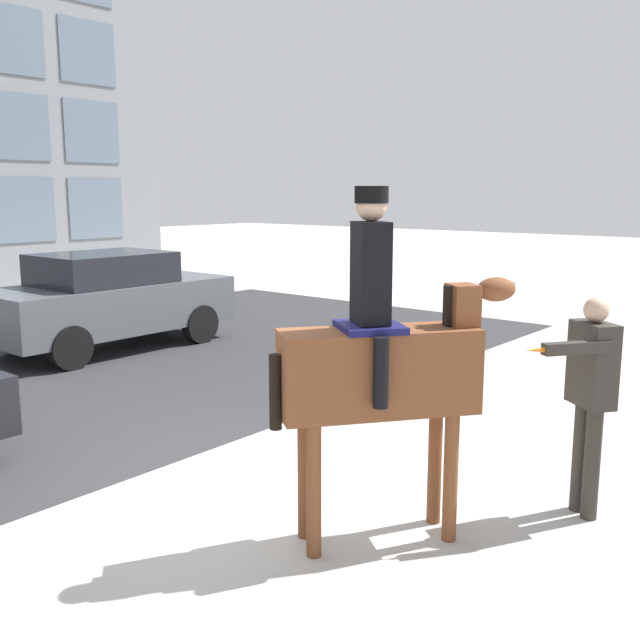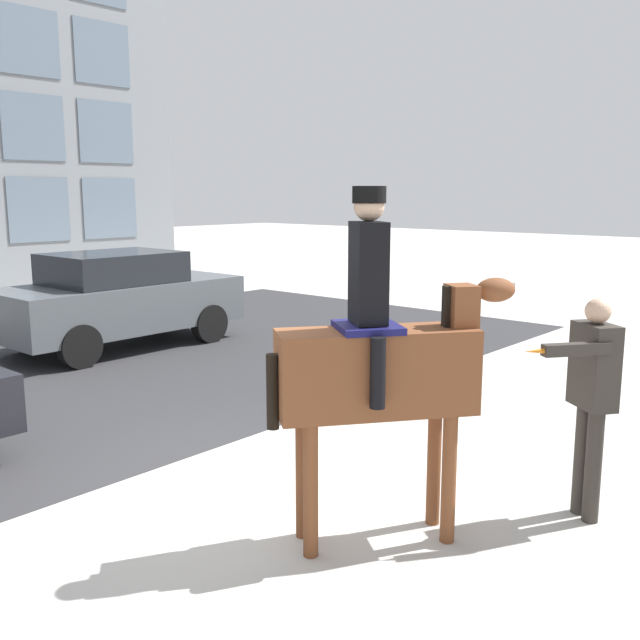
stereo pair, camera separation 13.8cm
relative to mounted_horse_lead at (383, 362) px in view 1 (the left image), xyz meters
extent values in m
plane|color=#B2AFA8|center=(-0.11, 1.93, -1.38)|extent=(80.00, 80.00, 0.00)
cube|color=slate|center=(5.14, 14.76, 0.79)|extent=(1.68, 0.02, 1.66)
cube|color=slate|center=(7.24, 14.76, 0.79)|extent=(1.68, 0.02, 1.66)
cube|color=slate|center=(5.14, 14.76, 2.87)|extent=(1.68, 0.02, 1.66)
cube|color=slate|center=(7.24, 14.76, 2.87)|extent=(1.68, 0.02, 1.66)
cube|color=slate|center=(5.14, 14.76, 4.95)|extent=(1.68, 0.02, 1.66)
cube|color=slate|center=(7.24, 14.76, 4.95)|extent=(1.68, 0.02, 1.66)
cube|color=brown|center=(-0.02, 0.02, -0.07)|extent=(1.44, 1.23, 0.63)
cylinder|color=brown|center=(0.49, -0.18, -0.88)|extent=(0.11, 0.11, 1.00)
cylinder|color=brown|center=(0.31, -0.42, -0.88)|extent=(0.11, 0.11, 1.00)
cylinder|color=brown|center=(-0.35, 0.46, -0.88)|extent=(0.11, 0.11, 1.00)
cylinder|color=brown|center=(-0.54, 0.21, -0.88)|extent=(0.11, 0.11, 1.00)
cube|color=brown|center=(0.49, -0.37, 0.29)|extent=(0.31, 0.31, 0.53)
cube|color=black|center=(0.40, -0.30, 0.31)|extent=(0.08, 0.09, 0.48)
ellipsoid|color=brown|center=(0.71, -0.53, 0.51)|extent=(0.36, 0.34, 0.18)
cube|color=silver|center=(0.78, -0.58, 0.53)|extent=(0.12, 0.11, 0.07)
cylinder|color=black|center=(-0.64, 0.48, -0.17)|extent=(0.09, 0.09, 0.55)
cube|color=#14144C|center=(-0.08, 0.06, 0.27)|extent=(0.64, 0.65, 0.05)
cube|color=black|center=(-0.08, 0.06, 0.66)|extent=(0.37, 0.39, 0.73)
sphere|color=#D1A889|center=(-0.08, 0.06, 1.14)|extent=(0.22, 0.22, 0.22)
cylinder|color=black|center=(-0.08, 0.06, 1.21)|extent=(0.24, 0.24, 0.12)
cylinder|color=black|center=(0.08, 0.28, 0.00)|extent=(0.11, 0.11, 0.51)
cylinder|color=black|center=(-0.24, -0.15, 0.00)|extent=(0.11, 0.11, 0.51)
cylinder|color=#332D28|center=(1.36, -1.11, -0.92)|extent=(0.13, 0.13, 0.93)
cylinder|color=#332D28|center=(1.45, -0.98, -0.92)|extent=(0.13, 0.13, 0.93)
cube|color=#332D28|center=(1.41, -1.05, -0.12)|extent=(0.42, 0.45, 0.68)
sphere|color=#D1A889|center=(1.41, -1.05, 0.32)|extent=(0.20, 0.20, 0.20)
cube|color=#332D28|center=(1.08, -1.03, 0.07)|extent=(0.49, 0.40, 0.09)
cone|color=orange|center=(0.80, -0.82, 0.07)|extent=(0.17, 0.14, 0.04)
cube|color=#51565B|center=(2.63, 7.40, -0.66)|extent=(4.07, 1.78, 0.78)
cube|color=black|center=(2.53, 7.40, -0.01)|extent=(2.04, 1.56, 0.51)
cylinder|color=black|center=(3.89, 6.59, -1.05)|extent=(0.68, 0.21, 0.68)
cylinder|color=black|center=(3.89, 8.22, -1.05)|extent=(0.68, 0.21, 0.68)
cylinder|color=black|center=(1.37, 6.59, -1.05)|extent=(0.68, 0.21, 0.68)
cylinder|color=black|center=(1.37, 8.22, -1.05)|extent=(0.68, 0.21, 0.68)
camera|label=1|loc=(-4.21, -2.90, 1.23)|focal=40.00mm
camera|label=2|loc=(-4.12, -3.01, 1.23)|focal=40.00mm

